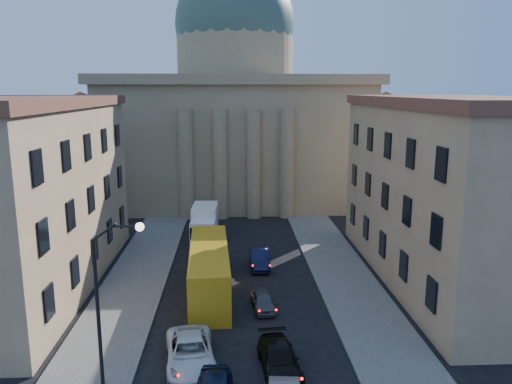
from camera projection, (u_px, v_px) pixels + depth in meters
sidewalk_left at (124, 304)px, 35.81m from camera, size 5.00×60.00×0.15m
sidewalk_right at (357, 300)px, 36.64m from camera, size 5.00×60.00×0.15m
church at (236, 114)px, 70.51m from camera, size 68.02×28.76×36.60m
building_left at (17, 194)px, 37.83m from camera, size 11.60×26.60×14.70m
building_right at (455, 190)px, 39.49m from camera, size 11.60×26.60×14.70m
street_lamp at (107, 291)px, 25.06m from camera, size 2.62×0.44×8.83m
car_left_mid at (190, 352)px, 27.93m from camera, size 3.32×5.97×1.58m
car_right_mid at (279, 359)px, 27.36m from camera, size 2.47×5.10×1.43m
car_right_far at (263, 301)px, 35.16m from camera, size 1.77×3.74×1.24m
car_right_distant at (260, 258)px, 43.50m from camera, size 1.67×4.68×1.54m
city_bus at (209, 268)px, 37.92m from camera, size 3.42×12.60×3.52m
box_truck at (204, 224)px, 51.31m from camera, size 2.63×6.32×3.44m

